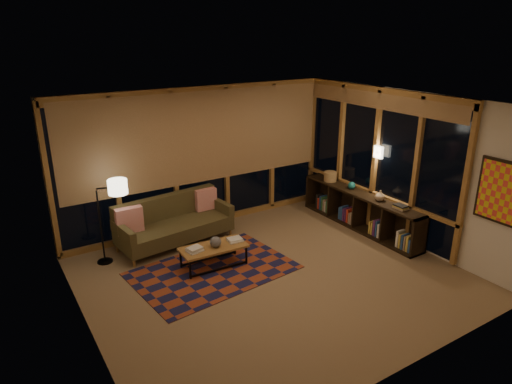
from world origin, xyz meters
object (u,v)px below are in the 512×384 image
coffee_table (214,256)px  sofa (175,222)px  floor_lamp (100,223)px  bookshelf (360,210)px

coffee_table → sofa: bearing=102.6°
floor_lamp → bookshelf: floor_lamp is taller
sofa → floor_lamp: bearing=174.2°
sofa → bookshelf: bearing=-27.0°
floor_lamp → sofa: bearing=14.8°
bookshelf → sofa: bearing=159.4°
coffee_table → floor_lamp: floor_lamp is taller
coffee_table → bookshelf: bookshelf is taller
coffee_table → floor_lamp: size_ratio=0.76×
sofa → coffee_table: size_ratio=1.88×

